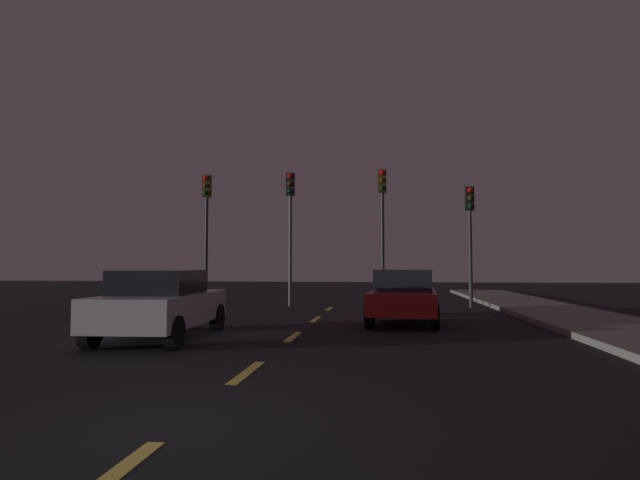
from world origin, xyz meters
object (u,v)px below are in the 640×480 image
Objects in this scene: traffic_signal_center_left at (290,213)px; car_stopped_ahead at (404,295)px; traffic_signal_far_right at (470,222)px; car_adjacent_lane at (161,304)px; traffic_signal_far_left at (206,214)px; traffic_signal_center_right at (382,211)px.

traffic_signal_center_left is 7.43m from car_stopped_ahead.
traffic_signal_far_right reaches higher than car_adjacent_lane.
traffic_signal_far_left is 10.41m from traffic_signal_far_right.
traffic_signal_center_right reaches higher than traffic_signal_far_right.
car_stopped_ahead is at bearing -116.81° from traffic_signal_far_right.
traffic_signal_center_right is at bearing 0.00° from traffic_signal_far_left.
car_stopped_ahead is 6.64m from car_adjacent_lane.
traffic_signal_far_left is 3.46m from traffic_signal_center_left.
traffic_signal_center_left is at bearing 179.99° from traffic_signal_far_right.
traffic_signal_center_right is (3.64, 0.00, 0.04)m from traffic_signal_center_left.
traffic_signal_center_right is (7.10, 0.00, 0.04)m from traffic_signal_far_left.
traffic_signal_far_left is at bearing 145.16° from car_stopped_ahead.
car_stopped_ahead is at bearing 36.81° from car_adjacent_lane.
car_adjacent_lane is (-5.31, -3.98, 0.01)m from car_stopped_ahead.
car_stopped_ahead is (0.60, -5.36, -2.97)m from traffic_signal_center_right.
traffic_signal_center_right is 1.15× the size of car_stopped_ahead.
traffic_signal_center_left is 0.99× the size of traffic_signal_center_right.
traffic_signal_far_right is (10.40, -0.00, -0.44)m from traffic_signal_far_left.
traffic_signal_far_right is (3.30, -0.00, -0.48)m from traffic_signal_center_right.
traffic_signal_center_right is at bearing 0.00° from traffic_signal_center_left.
traffic_signal_far_left is 1.13× the size of car_stopped_ahead.
traffic_signal_far_right is 12.55m from car_adjacent_lane.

